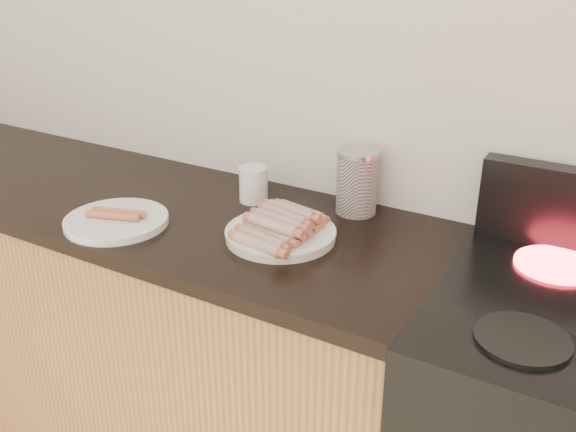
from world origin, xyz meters
The scene contains 11 objects.
wall_back centered at (0.00, 2.00, 1.30)m, with size 4.00×0.04×2.60m, color silver.
cabinet_base centered at (-0.70, 1.69, 0.43)m, with size 2.20×0.59×0.86m, color #B08037.
counter_slab centered at (-0.70, 1.69, 0.88)m, with size 2.20×0.62×0.04m, color black.
burner_near_left centered at (0.61, 1.51, 0.92)m, with size 0.18×0.18×0.01m, color black.
burner_far_left centered at (0.61, 1.84, 0.92)m, with size 0.18×0.18×0.01m, color #FF1E2D.
main_plate centered at (-0.02, 1.67, 0.91)m, with size 0.28×0.28×0.02m, color silver.
side_plate centered at (-0.44, 1.52, 0.91)m, with size 0.27×0.27×0.02m, color white.
hotdog_pile centered at (-0.02, 1.67, 0.94)m, with size 0.14×0.28×0.06m.
plain_sausages centered at (-0.44, 1.52, 0.93)m, with size 0.14×0.09×0.02m.
canister centered at (0.07, 1.92, 0.99)m, with size 0.12×0.12×0.18m.
mug centered at (-0.21, 1.84, 0.95)m, with size 0.08×0.08×0.10m, color white.
Camera 1 is at (0.74, 0.42, 1.62)m, focal length 40.00 mm.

